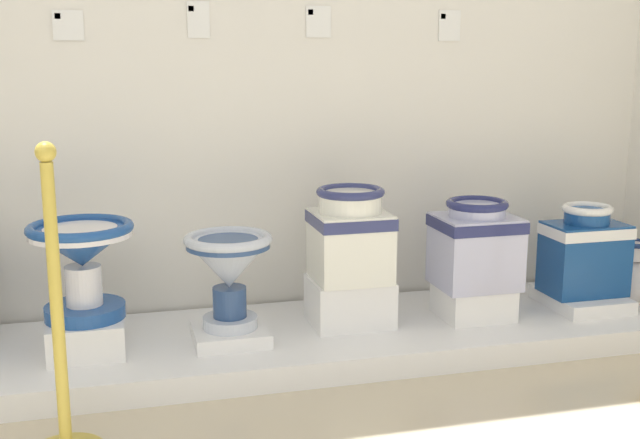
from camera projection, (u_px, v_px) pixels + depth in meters
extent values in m
cube|color=white|center=(290.00, 341.00, 3.42)|extent=(3.39, 0.80, 0.10)
cube|color=white|center=(87.00, 334.00, 3.16)|extent=(0.29, 0.34, 0.14)
cylinder|color=#1E4A94|center=(85.00, 311.00, 3.14)|extent=(0.32, 0.32, 0.05)
cylinder|color=white|center=(84.00, 285.00, 3.12)|extent=(0.14, 0.14, 0.16)
cone|color=#1E4A94|center=(81.00, 247.00, 3.08)|extent=(0.41, 0.41, 0.15)
cylinder|color=white|center=(80.00, 233.00, 3.07)|extent=(0.40, 0.40, 0.03)
torus|color=#1E4A94|center=(80.00, 228.00, 3.07)|extent=(0.41, 0.41, 0.04)
cylinder|color=white|center=(80.00, 229.00, 3.07)|extent=(0.29, 0.29, 0.01)
cube|color=white|center=(230.00, 334.00, 3.27)|extent=(0.31, 0.30, 0.06)
cylinder|color=silver|center=(230.00, 322.00, 3.26)|extent=(0.23, 0.23, 0.05)
cylinder|color=navy|center=(230.00, 302.00, 3.24)|extent=(0.14, 0.14, 0.13)
cone|color=silver|center=(229.00, 263.00, 3.21)|extent=(0.35, 0.35, 0.20)
cylinder|color=navy|center=(228.00, 244.00, 3.19)|extent=(0.34, 0.34, 0.03)
torus|color=silver|center=(228.00, 239.00, 3.19)|extent=(0.36, 0.36, 0.04)
cylinder|color=navy|center=(228.00, 240.00, 3.19)|extent=(0.25, 0.25, 0.01)
cube|color=white|center=(350.00, 301.00, 3.48)|extent=(0.35, 0.30, 0.20)
cube|color=white|center=(350.00, 246.00, 3.43)|extent=(0.32, 0.32, 0.30)
cube|color=navy|center=(350.00, 220.00, 3.41)|extent=(0.33, 0.32, 0.05)
cylinder|color=white|center=(350.00, 202.00, 3.39)|extent=(0.28, 0.28, 0.09)
torus|color=navy|center=(350.00, 192.00, 3.38)|extent=(0.30, 0.30, 0.04)
cube|color=white|center=(473.00, 301.00, 3.58)|extent=(0.31, 0.29, 0.15)
cube|color=#B5B8DB|center=(475.00, 251.00, 3.53)|extent=(0.35, 0.31, 0.32)
cube|color=navy|center=(476.00, 224.00, 3.50)|extent=(0.36, 0.31, 0.05)
cylinder|color=#B5B8DB|center=(477.00, 210.00, 3.49)|extent=(0.26, 0.26, 0.06)
torus|color=navy|center=(477.00, 204.00, 3.48)|extent=(0.28, 0.28, 0.04)
cube|color=white|center=(581.00, 299.00, 3.73)|extent=(0.33, 0.40, 0.07)
cube|color=navy|center=(584.00, 258.00, 3.69)|extent=(0.36, 0.24, 0.34)
cube|color=white|center=(586.00, 231.00, 3.66)|extent=(0.37, 0.25, 0.05)
cylinder|color=navy|center=(587.00, 216.00, 3.65)|extent=(0.21, 0.21, 0.07)
torus|color=white|center=(587.00, 209.00, 3.64)|extent=(0.23, 0.23, 0.04)
cube|color=white|center=(68.00, 25.00, 3.32)|extent=(0.13, 0.01, 0.13)
cube|color=slate|center=(57.00, 16.00, 3.30)|extent=(0.02, 0.01, 0.02)
cube|color=white|center=(198.00, 20.00, 3.46)|extent=(0.10, 0.01, 0.16)
cube|color=slate|center=(191.00, 9.00, 3.44)|extent=(0.02, 0.01, 0.02)
cube|color=white|center=(318.00, 22.00, 3.59)|extent=(0.12, 0.01, 0.14)
cube|color=#386BAD|center=(311.00, 12.00, 3.57)|extent=(0.02, 0.01, 0.02)
cube|color=white|center=(450.00, 26.00, 3.76)|extent=(0.11, 0.01, 0.14)
cube|color=#5B9E4C|center=(443.00, 16.00, 3.74)|extent=(0.02, 0.01, 0.02)
cylinder|color=navy|center=(629.00, 313.00, 3.91)|extent=(0.16, 0.16, 0.03)
ellipsoid|color=white|center=(631.00, 285.00, 3.88)|extent=(0.25, 0.25, 0.26)
cylinder|color=white|center=(634.00, 251.00, 3.85)|extent=(0.11, 0.11, 0.08)
torus|color=navy|center=(634.00, 243.00, 3.84)|extent=(0.15, 0.15, 0.02)
cylinder|color=gold|center=(57.00, 311.00, 2.44)|extent=(0.04, 0.04, 0.94)
sphere|color=gold|center=(46.00, 152.00, 2.34)|extent=(0.06, 0.06, 0.06)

